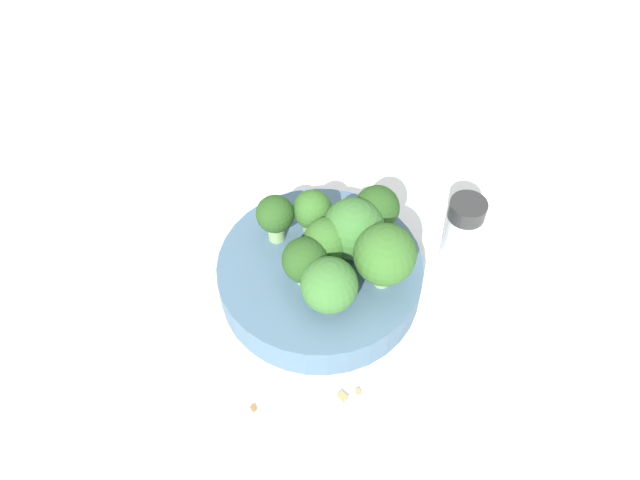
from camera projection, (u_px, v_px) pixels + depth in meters
The scene contains 15 objects.
ground_plane at pixel (320, 286), 0.60m from camera, with size 3.00×3.00×0.00m, color white.
bowl at pixel (320, 275), 0.59m from camera, with size 0.19×0.19×0.04m, color slate.
broccoli_floret_0 at pixel (305, 261), 0.54m from camera, with size 0.04×0.04×0.05m.
broccoli_floret_1 at pixel (325, 238), 0.55m from camera, with size 0.04×0.04×0.05m.
broccoli_floret_2 at pixel (329, 286), 0.52m from camera, with size 0.05×0.05×0.06m.
broccoli_floret_3 at pixel (377, 209), 0.57m from camera, with size 0.04×0.04×0.05m.
broccoli_floret_4 at pixel (275, 216), 0.57m from camera, with size 0.04×0.04×0.05m.
broccoli_floret_5 at pixel (385, 255), 0.53m from camera, with size 0.05×0.05×0.07m.
broccoli_floret_6 at pixel (312, 212), 0.58m from camera, with size 0.04×0.04×0.05m.
broccoli_floret_7 at pixel (354, 230), 0.56m from camera, with size 0.06×0.06×0.06m.
pepper_shaker at pixel (462, 231), 0.59m from camera, with size 0.03×0.03×0.08m.
almond_crumb_0 at pixel (358, 391), 0.53m from camera, with size 0.01×0.00×0.01m, color tan.
almond_crumb_1 at pixel (342, 396), 0.52m from camera, with size 0.01×0.01×0.01m, color tan.
almond_crumb_2 at pixel (255, 215), 0.65m from camera, with size 0.01×0.00×0.01m, color tan.
almond_crumb_3 at pixel (253, 408), 0.52m from camera, with size 0.01×0.00×0.01m, color olive.
Camera 1 is at (-0.15, -0.31, 0.49)m, focal length 35.00 mm.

